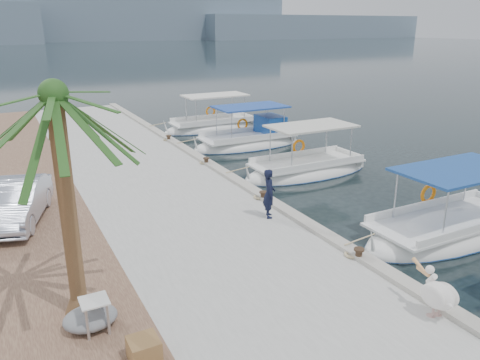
% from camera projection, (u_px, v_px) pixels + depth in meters
% --- Properties ---
extents(ground, '(400.00, 400.00, 0.00)m').
position_uv_depth(ground, '(294.00, 227.00, 15.62)').
color(ground, black).
rests_on(ground, ground).
extents(concrete_quay, '(6.00, 40.00, 0.50)m').
position_uv_depth(concrete_quay, '(160.00, 189.00, 18.43)').
color(concrete_quay, '#A3A39D').
rests_on(concrete_quay, ground).
extents(quay_curb, '(0.44, 40.00, 0.12)m').
position_uv_depth(quay_curb, '(224.00, 172.00, 19.56)').
color(quay_curb, '#A39F91').
rests_on(quay_curb, concrete_quay).
extents(cobblestone_strip, '(4.00, 40.00, 0.50)m').
position_uv_depth(cobblestone_strip, '(22.00, 211.00, 16.23)').
color(cobblestone_strip, brown).
rests_on(cobblestone_strip, ground).
extents(distant_hills, '(330.00, 60.00, 18.00)m').
position_uv_depth(distant_hills, '(84.00, 22.00, 195.73)').
color(distant_hills, slate).
rests_on(distant_hills, ground).
extents(fishing_caique_b, '(6.69, 2.55, 2.83)m').
position_uv_depth(fishing_caique_b, '(448.00, 232.00, 14.90)').
color(fishing_caique_b, white).
rests_on(fishing_caique_b, ground).
extents(fishing_caique_c, '(6.29, 2.37, 2.83)m').
position_uv_depth(fishing_caique_c, '(306.00, 171.00, 21.10)').
color(fishing_caique_c, white).
rests_on(fishing_caique_c, ground).
extents(fishing_caique_d, '(6.46, 2.51, 2.83)m').
position_uv_depth(fishing_caique_d, '(249.00, 143.00, 25.98)').
color(fishing_caique_d, white).
rests_on(fishing_caique_d, ground).
extents(fishing_caique_e, '(6.66, 2.27, 2.83)m').
position_uv_depth(fishing_caique_e, '(213.00, 128.00, 30.04)').
color(fishing_caique_e, white).
rests_on(fishing_caique_e, ground).
extents(mooring_bollards, '(0.28, 20.28, 0.33)m').
position_uv_depth(mooring_bollards, '(263.00, 195.00, 16.51)').
color(mooring_bollards, black).
rests_on(mooring_bollards, concrete_quay).
extents(pelican, '(0.58, 1.32, 1.02)m').
position_uv_depth(pelican, '(438.00, 294.00, 9.83)').
color(pelican, tan).
rests_on(pelican, concrete_quay).
extents(fisherman, '(0.58, 0.69, 1.60)m').
position_uv_depth(fisherman, '(269.00, 193.00, 14.90)').
color(fisherman, black).
rests_on(fisherman, concrete_quay).
extents(date_palm, '(4.60, 4.60, 5.59)m').
position_uv_depth(date_palm, '(54.00, 96.00, 8.68)').
color(date_palm, brown).
rests_on(date_palm, cobblestone_strip).
extents(parked_car, '(2.50, 4.20, 1.31)m').
position_uv_depth(parked_car, '(17.00, 202.00, 14.59)').
color(parked_car, '#B4BBCE').
rests_on(parked_car, cobblestone_strip).
extents(wooden_crate, '(0.55, 0.55, 0.44)m').
position_uv_depth(wooden_crate, '(144.00, 350.00, 8.60)').
color(wooden_crate, brown).
rests_on(wooden_crate, cobblestone_strip).
extents(tarp_bundle, '(1.10, 0.90, 0.40)m').
position_uv_depth(tarp_bundle, '(90.00, 318.00, 9.57)').
color(tarp_bundle, slate).
rests_on(tarp_bundle, cobblestone_strip).
extents(folding_table, '(0.55, 0.55, 0.73)m').
position_uv_depth(folding_table, '(95.00, 309.00, 9.31)').
color(folding_table, silver).
rests_on(folding_table, cobblestone_strip).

